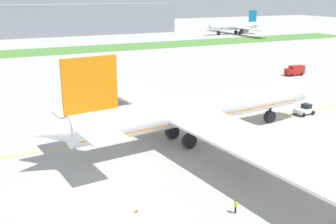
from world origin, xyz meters
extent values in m
plane|color=#ADAAA5|center=(0.00, 0.00, 0.00)|extent=(600.00, 600.00, 0.00)
cube|color=yellow|center=(0.00, 3.95, 0.00)|extent=(280.00, 0.36, 0.01)
cube|color=#4C8438|center=(0.00, 120.90, 0.05)|extent=(320.00, 24.00, 0.10)
cylinder|color=white|center=(-2.04, -1.72, 5.62)|extent=(46.41, 10.41, 4.99)
cube|color=orange|center=(-2.04, -1.72, 4.74)|extent=(44.53, 9.80, 0.60)
sphere|color=white|center=(22.23, 1.16, 5.62)|extent=(4.74, 4.74, 4.74)
cone|color=white|center=(-27.18, -4.72, 5.99)|extent=(5.96, 4.86, 4.24)
cube|color=orange|center=(-21.29, -4.01, 12.11)|extent=(8.31, 1.48, 7.99)
cube|color=white|center=(-22.79, 0.83, 6.37)|extent=(5.98, 8.53, 0.35)
cube|color=white|center=(-21.61, -9.08, 6.37)|extent=(5.98, 8.53, 0.35)
cube|color=white|center=(-7.08, 21.10, 4.99)|extent=(14.99, 42.44, 0.40)
cube|color=white|center=(-1.59, -25.09, 4.99)|extent=(14.99, 42.44, 0.40)
cylinder|color=#B7BABF|center=(-4.60, 11.99, 3.48)|extent=(5.03, 3.29, 2.75)
cylinder|color=black|center=(-2.25, 12.27, 3.48)|extent=(0.75, 2.91, 2.88)
cylinder|color=#B7BABF|center=(-1.32, -15.65, 3.48)|extent=(5.03, 3.29, 2.75)
cylinder|color=black|center=(1.04, -15.37, 3.48)|extent=(0.75, 2.91, 2.88)
cylinder|color=black|center=(15.37, 0.35, 2.15)|extent=(0.52, 0.52, 1.93)
cylinder|color=black|center=(15.37, 0.35, 1.19)|extent=(2.48, 1.34, 2.37)
cylinder|color=black|center=(-6.02, 0.44, 2.15)|extent=(0.52, 0.52, 1.93)
cylinder|color=black|center=(-6.02, 0.44, 1.19)|extent=(2.48, 1.34, 2.37)
cylinder|color=black|center=(-5.40, -4.76, 2.15)|extent=(0.52, 0.52, 1.93)
cylinder|color=black|center=(-5.40, -4.76, 1.19)|extent=(2.48, 1.34, 2.37)
cube|color=black|center=(21.49, 1.08, 6.24)|extent=(2.18, 3.92, 0.90)
sphere|color=black|center=(-19.74, -1.37, 6.07)|extent=(0.35, 0.35, 0.35)
sphere|color=black|center=(-16.58, -0.99, 6.07)|extent=(0.35, 0.35, 0.35)
sphere|color=black|center=(-13.41, -0.61, 6.07)|extent=(0.35, 0.35, 0.35)
sphere|color=black|center=(-10.25, -0.24, 6.07)|extent=(0.35, 0.35, 0.35)
sphere|color=black|center=(-7.08, 0.14, 6.07)|extent=(0.35, 0.35, 0.35)
sphere|color=black|center=(-3.92, 0.52, 6.07)|extent=(0.35, 0.35, 0.35)
sphere|color=black|center=(-0.75, 0.89, 6.07)|extent=(0.35, 0.35, 0.35)
sphere|color=black|center=(2.42, 1.27, 6.07)|extent=(0.35, 0.35, 0.35)
sphere|color=black|center=(5.58, 1.65, 6.07)|extent=(0.35, 0.35, 0.35)
sphere|color=black|center=(8.75, 2.02, 6.07)|extent=(0.35, 0.35, 0.35)
sphere|color=black|center=(11.91, 2.40, 6.07)|extent=(0.35, 0.35, 0.35)
sphere|color=black|center=(15.08, 2.78, 6.07)|extent=(0.35, 0.35, 0.35)
cube|color=white|center=(25.41, 1.54, 0.88)|extent=(4.42, 2.77, 0.87)
cube|color=black|center=(26.03, 1.62, 1.77)|extent=(1.70, 1.91, 0.90)
cylinder|color=black|center=(22.44, 1.19, 0.60)|extent=(1.80, 0.33, 0.12)
cylinder|color=black|center=(24.09, 0.23, 0.45)|extent=(0.94, 0.45, 0.90)
cylinder|color=black|center=(23.82, 2.51, 0.45)|extent=(0.94, 0.45, 0.90)
cylinder|color=black|center=(27.00, 0.58, 0.45)|extent=(0.94, 0.45, 0.90)
cylinder|color=black|center=(26.73, 2.85, 0.45)|extent=(0.94, 0.45, 0.90)
cylinder|color=black|center=(-10.25, -25.42, 0.44)|extent=(0.13, 0.13, 0.87)
cylinder|color=#BFE519|center=(-10.27, -25.57, 1.15)|extent=(0.10, 0.10, 0.56)
cylinder|color=black|center=(-10.22, -25.22, 0.44)|extent=(0.13, 0.13, 0.87)
cylinder|color=#BFE519|center=(-10.19, -25.07, 1.15)|extent=(0.10, 0.10, 0.56)
cube|color=#BFE519|center=(-10.23, -25.32, 1.18)|extent=(0.32, 0.49, 0.62)
sphere|color=brown|center=(-10.23, -25.32, 1.62)|extent=(0.24, 0.24, 0.24)
cube|color=#F2590C|center=(-20.66, -20.20, 0.01)|extent=(0.36, 0.36, 0.03)
cone|color=#F2590C|center=(-20.66, -20.20, 0.31)|extent=(0.28, 0.28, 0.55)
cylinder|color=white|center=(-20.66, -20.20, 0.33)|extent=(0.17, 0.17, 0.06)
cube|color=#B21E19|center=(53.37, 34.68, 1.74)|extent=(4.70, 2.52, 2.57)
cube|color=#B21E19|center=(50.43, 34.79, 1.34)|extent=(1.88, 2.32, 1.78)
cube|color=#263347|center=(49.59, 34.82, 1.70)|extent=(0.15, 1.98, 0.78)
cylinder|color=black|center=(50.38, 33.61, 0.45)|extent=(0.91, 0.33, 0.90)
cylinder|color=black|center=(50.47, 35.96, 0.45)|extent=(0.91, 0.33, 0.90)
cylinder|color=black|center=(54.48, 33.46, 0.45)|extent=(0.91, 0.33, 0.90)
cylinder|color=black|center=(54.57, 35.81, 0.45)|extent=(0.91, 0.33, 0.90)
cylinder|color=white|center=(107.91, 148.56, 4.93)|extent=(30.26, 4.78, 4.39)
cube|color=#0C6B9E|center=(107.91, 148.56, 4.17)|extent=(29.05, 4.42, 0.53)
sphere|color=white|center=(91.60, 148.77, 4.93)|extent=(4.17, 4.17, 4.17)
cone|color=white|center=(124.99, 148.33, 5.26)|extent=(4.87, 3.79, 3.73)
cube|color=#0C6B9E|center=(120.60, 148.39, 10.63)|extent=(5.44, 0.51, 7.02)
cube|color=white|center=(121.14, 144.00, 5.59)|extent=(3.41, 7.06, 0.31)
cube|color=white|center=(121.26, 152.77, 5.59)|extent=(3.41, 7.06, 0.31)
cube|color=white|center=(109.21, 132.75, 4.39)|extent=(7.00, 27.27, 0.35)
cube|color=white|center=(109.63, 164.32, 4.39)|extent=(7.00, 27.27, 0.35)
cylinder|color=#B7BABF|center=(108.39, 138.88, 3.06)|extent=(4.20, 2.47, 2.41)
cylinder|color=black|center=(106.31, 138.91, 3.06)|extent=(0.40, 2.54, 2.53)
cylinder|color=#B7BABF|center=(108.64, 158.22, 3.06)|extent=(4.20, 2.47, 2.41)
cylinder|color=black|center=(106.56, 158.24, 3.06)|extent=(0.40, 2.54, 2.53)
cylinder|color=black|center=(96.43, 148.71, 1.89)|extent=(0.46, 0.46, 1.70)
cylinder|color=black|center=(96.43, 148.71, 1.04)|extent=(2.10, 0.96, 2.08)
cylinder|color=black|center=(110.30, 146.22, 1.89)|extent=(0.46, 0.46, 1.70)
cylinder|color=black|center=(110.30, 146.22, 1.04)|extent=(2.10, 0.96, 2.08)
cylinder|color=black|center=(110.36, 150.83, 1.89)|extent=(0.46, 0.46, 1.70)
cylinder|color=black|center=(110.36, 150.83, 1.04)|extent=(2.10, 0.96, 2.08)
cube|color=gray|center=(22.03, 187.63, 9.00)|extent=(118.16, 20.00, 18.00)
camera|label=1|loc=(-35.11, -59.70, 24.84)|focal=42.96mm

